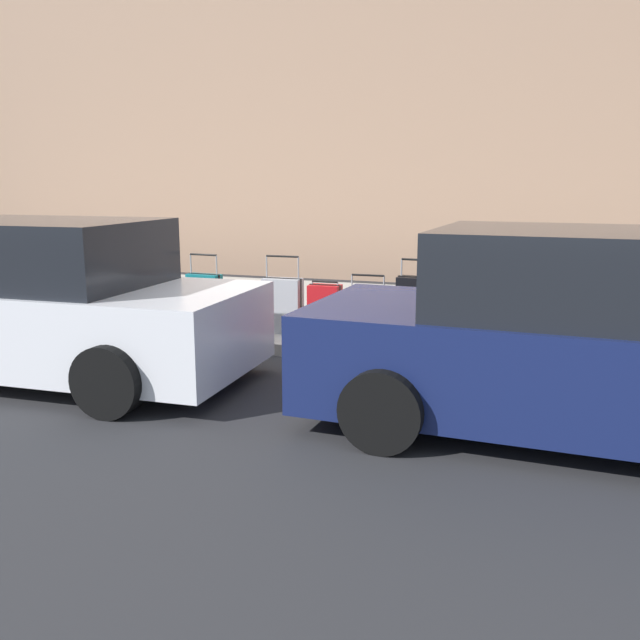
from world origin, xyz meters
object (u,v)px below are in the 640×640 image
suitcase_black_3 (418,310)px  suitcase_navy_2 (472,318)px  bollard_post (84,292)px  suitcase_teal_8 (205,300)px  suitcase_olive_7 (242,309)px  parked_car_white_1 (44,305)px  suitcase_olive_0 (575,320)px  suitcase_maroon_4 (367,318)px  suitcase_silver_6 (283,305)px  fire_hydrant (138,294)px  parked_car_navy_0 (580,341)px  suitcase_teal_1 (526,317)px  suitcase_red_5 (325,311)px

suitcase_black_3 → suitcase_navy_2: bearing=-173.5°
bollard_post → suitcase_teal_8: bearing=-175.4°
suitcase_navy_2 → bollard_post: size_ratio=1.10×
suitcase_olive_7 → parked_car_white_1: 2.48m
suitcase_olive_0 → suitcase_navy_2: (1.09, 0.04, -0.04)m
suitcase_olive_0 → parked_car_white_1: (5.17, 2.22, 0.25)m
suitcase_navy_2 → suitcase_maroon_4: (1.21, 0.10, -0.06)m
suitcase_silver_6 → fire_hydrant: suitcase_silver_6 is taller
suitcase_olive_7 → fire_hydrant: fire_hydrant is taller
suitcase_navy_2 → suitcase_olive_7: (2.86, 0.05, -0.06)m
suitcase_teal_8 → parked_car_navy_0: size_ratio=0.22×
fire_hydrant → bollard_post: (0.74, 0.15, 0.02)m
suitcase_teal_8 → parked_car_white_1: 2.27m
suitcase_silver_6 → parked_car_navy_0: parked_car_navy_0 is taller
suitcase_teal_1 → suitcase_red_5: 2.33m
suitcase_maroon_4 → suitcase_olive_0: bearing=-176.5°
suitcase_navy_2 → suitcase_olive_7: 2.86m
suitcase_olive_7 → suitcase_silver_6: bearing=-176.5°
suitcase_black_3 → parked_car_white_1: 4.06m
parked_car_white_1 → parked_car_navy_0: bearing=180.0°
suitcase_olive_0 → suitcase_black_3: suitcase_olive_0 is taller
suitcase_navy_2 → fire_hydrant: bearing=0.3°
suitcase_olive_0 → fire_hydrant: bearing=0.7°
suitcase_navy_2 → suitcase_teal_1: bearing=175.4°
suitcase_olive_7 → suitcase_teal_8: bearing=-1.2°
suitcase_olive_0 → suitcase_silver_6: 3.41m
suitcase_navy_2 → parked_car_white_1: (4.07, 2.18, 0.29)m
suitcase_maroon_4 → parked_car_white_1: size_ratio=0.18×
suitcase_teal_1 → suitcase_maroon_4: suitcase_teal_1 is taller
suitcase_red_5 → parked_car_white_1: (2.32, 2.13, 0.30)m
suitcase_navy_2 → suitcase_teal_8: bearing=0.6°
suitcase_teal_8 → suitcase_navy_2: bearing=-179.4°
fire_hydrant → suitcase_teal_8: bearing=179.4°
parked_car_white_1 → suitcase_olive_0: bearing=-156.8°
suitcase_olive_7 → bollard_post: bearing=3.2°
bollard_post → parked_car_navy_0: size_ratio=0.18×
suitcase_olive_7 → suitcase_olive_0: bearing=-178.8°
suitcase_maroon_4 → suitcase_black_3: bearing=-176.9°
suitcase_maroon_4 → bollard_post: bearing=1.1°
suitcase_red_5 → suitcase_silver_6: size_ratio=0.71×
suitcase_black_3 → parked_car_navy_0: (-1.68, 2.11, 0.23)m
parked_car_white_1 → suitcase_silver_6: bearing=-129.1°
suitcase_olive_0 → suitcase_olive_7: size_ratio=1.76×
suitcase_teal_8 → fire_hydrant: suitcase_teal_8 is taller
suitcase_red_5 → suitcase_olive_0: bearing=-178.2°
suitcase_black_3 → bollard_post: 4.51m
fire_hydrant → bollard_post: size_ratio=0.91×
suitcase_olive_0 → suitcase_olive_7: suitcase_olive_0 is taller
suitcase_navy_2 → suitcase_red_5: size_ratio=1.25×
suitcase_olive_0 → suitcase_olive_7: bearing=1.2°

